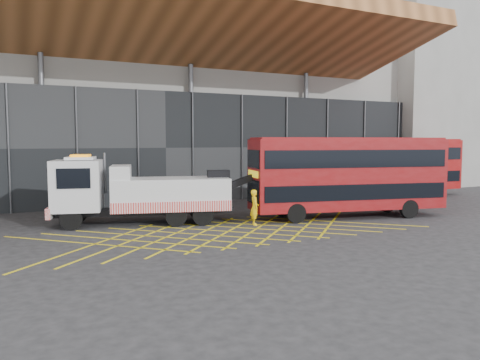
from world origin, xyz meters
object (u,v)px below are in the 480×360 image
worker (255,207)px  bus_towed (348,173)px  bus_second (398,165)px  recovery_truck (136,192)px

worker → bus_towed: bearing=-73.4°
bus_second → recovery_truck: bearing=-169.8°
bus_second → worker: 17.71m
recovery_truck → bus_second: bus_second is taller
bus_towed → recovery_truck: bearing=177.4°
recovery_truck → bus_towed: size_ratio=0.93×
bus_towed → bus_second: bearing=44.3°
worker → bus_second: bearing=-51.3°
recovery_truck → bus_towed: 12.13m
recovery_truck → bus_second: (22.06, 3.27, 0.81)m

